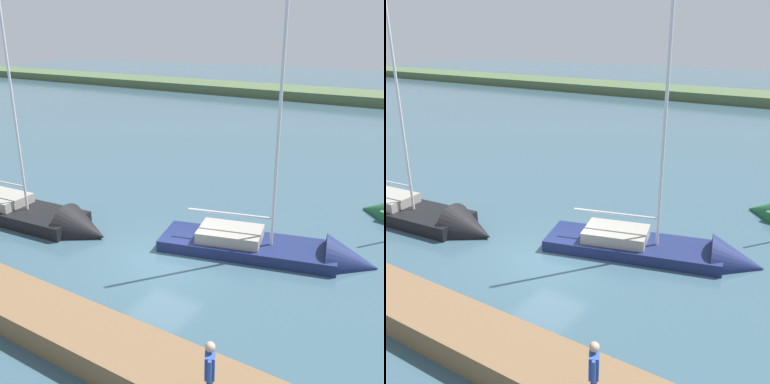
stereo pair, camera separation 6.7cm
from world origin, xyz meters
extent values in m
plane|color=#385666|center=(0.00, 0.00, 0.00)|extent=(200.00, 200.00, 0.00)
cube|color=#4C603D|center=(0.00, -47.91, 0.00)|extent=(180.00, 8.00, 2.40)
cube|color=brown|center=(0.00, 5.54, 0.40)|extent=(26.16, 1.99, 0.79)
cone|color=#236638|center=(-6.49, -9.66, 0.07)|extent=(1.94, 2.07, 1.74)
cube|color=navy|center=(-2.63, -2.41, 0.05)|extent=(7.57, 4.04, 0.87)
cone|color=navy|center=(-6.67, -3.49, 0.05)|extent=(2.54, 2.70, 2.25)
cube|color=gray|center=(-1.95, -2.23, 0.72)|extent=(2.98, 2.38, 0.47)
cylinder|color=silver|center=(-3.60, -2.67, 5.24)|extent=(0.13, 0.13, 9.51)
cylinder|color=silver|center=(-1.89, -2.21, 1.63)|extent=(3.45, 1.01, 0.10)
cube|color=black|center=(8.51, 0.39, 0.13)|extent=(7.56, 2.98, 0.97)
cone|color=black|center=(4.25, 0.02, 0.13)|extent=(2.31, 2.52, 2.35)
cube|color=gray|center=(9.61, 0.49, 0.85)|extent=(3.04, 2.07, 0.46)
cylinder|color=silver|center=(7.74, 0.33, 5.35)|extent=(0.12, 0.12, 9.45)
cube|color=#2D4C9E|center=(-5.71, 6.11, 1.92)|extent=(0.41, 0.50, 0.59)
sphere|color=tan|center=(-5.71, 6.11, 2.36)|extent=(0.23, 0.23, 0.23)
cylinder|color=#2D4C9E|center=(-5.58, 5.87, 1.94)|extent=(0.09, 0.09, 0.56)
cylinder|color=#2D4C9E|center=(-5.84, 6.35, 1.94)|extent=(0.09, 0.09, 0.56)
camera|label=1|loc=(-9.50, 12.92, 8.76)|focal=41.43mm
camera|label=2|loc=(-9.56, 12.88, 8.76)|focal=41.43mm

